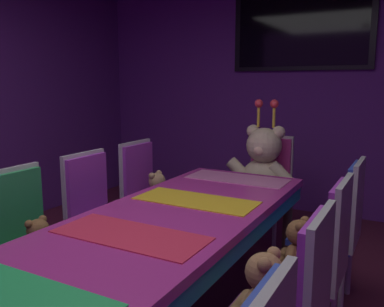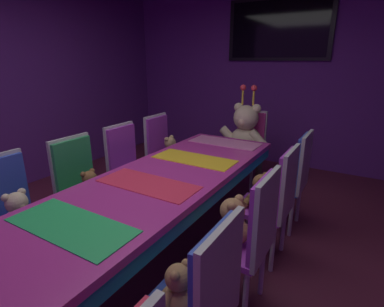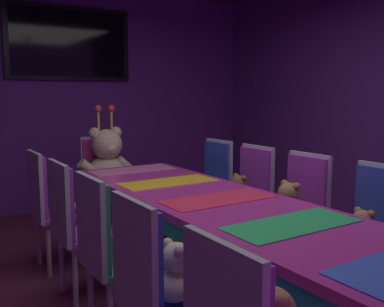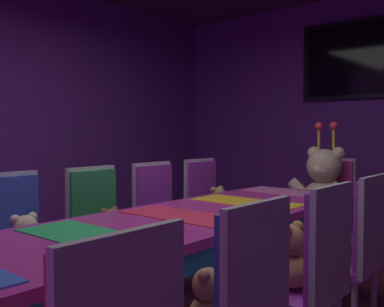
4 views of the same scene
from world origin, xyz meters
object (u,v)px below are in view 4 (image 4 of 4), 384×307
at_px(teddy_left_4, 219,205).
at_px(banquet_table, 183,230).
at_px(chair_left_2, 98,222).
at_px(chair_right_2, 315,266).
at_px(chair_left_3, 159,211).
at_px(teddy_right_2, 287,260).
at_px(wall_tv, 369,58).
at_px(teddy_right_1, 208,304).
at_px(chair_right_3, 359,242).
at_px(teddy_left_1, 26,243).
at_px(king_teddy_bear, 323,186).
at_px(throne_chair, 331,199).
at_px(chair_left_1, 13,238).
at_px(teddy_right_3, 335,241).
at_px(chair_right_1, 239,307).
at_px(chair_left_4, 206,201).
at_px(teddy_left_2, 111,229).

bearing_deg(teddy_left_4, banquet_table, -61.87).
height_order(chair_left_2, chair_right_2, same).
bearing_deg(chair_left_3, teddy_right_2, -22.18).
height_order(teddy_right_2, wall_tv, wall_tv).
bearing_deg(teddy_right_1, banquet_table, -42.67).
height_order(chair_left_2, teddy_right_1, chair_left_2).
distance_m(teddy_left_4, chair_right_3, 1.60).
bearing_deg(teddy_left_1, king_teddy_bear, 75.24).
relative_size(banquet_table, chair_right_3, 3.22).
bearing_deg(throne_chair, chair_left_1, -16.71).
relative_size(teddy_right_3, wall_tv, 0.20).
distance_m(teddy_right_2, king_teddy_bear, 2.05).
xyz_separation_m(chair_right_1, teddy_right_3, (-0.15, 1.24, -0.01)).
bearing_deg(wall_tv, chair_left_4, -113.70).
relative_size(teddy_right_1, throne_chair, 0.28).
height_order(teddy_left_1, teddy_right_3, teddy_left_1).
relative_size(teddy_left_4, throne_chair, 0.31).
xyz_separation_m(banquet_table, wall_tv, (0.00, 3.11, 1.39)).
relative_size(chair_left_4, teddy_right_1, 3.58).
bearing_deg(chair_left_2, banquet_table, -0.89).
bearing_deg(teddy_right_3, banquet_table, 43.38).
bearing_deg(chair_right_1, chair_right_2, -89.71).
distance_m(chair_right_2, wall_tv, 3.50).
xyz_separation_m(teddy_right_1, teddy_right_2, (-0.01, 0.64, 0.03)).
distance_m(teddy_left_4, throne_chair, 1.10).
bearing_deg(chair_left_2, chair_right_3, 20.88).
bearing_deg(chair_left_2, teddy_right_3, 22.74).
distance_m(teddy_right_1, teddy_right_3, 1.24).
bearing_deg(teddy_right_1, teddy_right_2, -89.29).
bearing_deg(chair_left_4, chair_right_1, -49.00).
height_order(chair_left_1, teddy_left_1, chair_left_1).
xyz_separation_m(chair_left_2, throne_chair, (0.80, 2.12, 0.00)).
height_order(chair_left_3, chair_right_2, same).
distance_m(banquet_table, king_teddy_bear, 1.96).
bearing_deg(chair_right_3, teddy_left_4, -23.10).
distance_m(chair_left_1, throne_chair, 2.85).
height_order(teddy_right_3, throne_chair, throne_chair).
relative_size(chair_left_1, teddy_right_2, 2.84).
distance_m(banquet_table, chair_left_1, 1.02).
height_order(teddy_left_2, teddy_right_1, teddy_right_1).
distance_m(chair_left_4, teddy_left_4, 0.14).
distance_m(chair_right_1, chair_right_3, 1.24).
xyz_separation_m(teddy_right_1, teddy_right_3, (-0.01, 1.24, 0.01)).
bearing_deg(chair_left_3, teddy_left_2, -76.64).
bearing_deg(chair_right_1, teddy_right_1, 0.00).
bearing_deg(banquet_table, teddy_right_1, -42.67).
height_order(chair_right_1, chair_right_3, same).
relative_size(chair_left_4, teddy_left_4, 3.25).
bearing_deg(teddy_left_4, chair_right_2, -39.66).
xyz_separation_m(banquet_table, chair_right_2, (0.81, 0.03, -0.06)).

